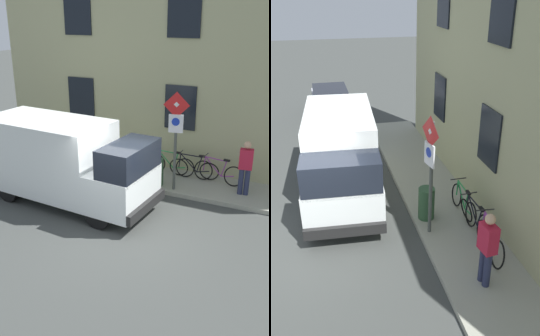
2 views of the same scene
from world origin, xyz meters
The scene contains 11 objects.
ground_plane centered at (0.00, 0.00, 0.00)m, with size 80.00×80.00×0.00m, color #3C403D.
sidewalk_slab centered at (3.60, 0.00, 0.07)m, with size 1.93×16.40×0.14m, color gray.
building_facade centered at (4.91, 0.00, 3.75)m, with size 0.75×14.40×7.50m.
sign_post_stacked centered at (2.84, -0.47, 2.17)m, with size 0.19×0.55×3.01m.
delivery_van centered at (0.94, 2.29, 1.33)m, with size 2.36×5.46×2.50m.
parked_hatchback centered at (1.08, 10.44, 0.73)m, with size 1.75×4.00×1.38m.
bicycle_purple centered at (4.01, -1.59, 0.51)m, with size 0.46×1.72×0.89m.
bicycle_black centered at (4.01, -0.75, 0.51)m, with size 0.46×1.72×0.89m.
bicycle_green centered at (4.01, 0.09, 0.51)m, with size 0.46×1.71×0.89m.
pedestrian centered at (3.46, -2.53, 1.07)m, with size 0.31×0.43×1.72m.
litter_bin centered at (2.98, 0.18, 0.59)m, with size 0.44×0.44×0.90m, color #2D5133.
Camera 2 is at (0.37, -8.20, 5.90)m, focal length 40.55 mm.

